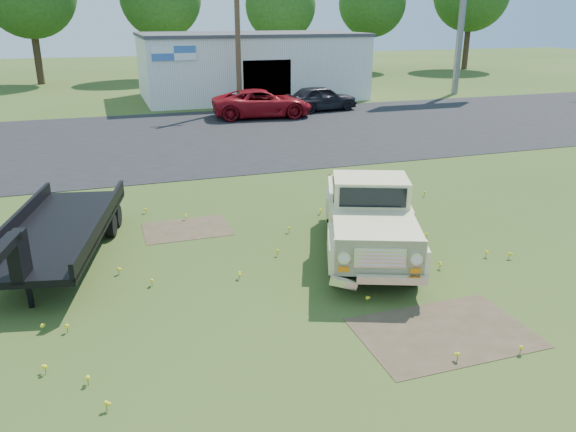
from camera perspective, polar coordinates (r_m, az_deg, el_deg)
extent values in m
plane|color=#304917|center=(12.15, 1.76, -5.91)|extent=(140.00, 140.00, 0.00)
cube|color=black|center=(26.08, -9.79, 7.87)|extent=(90.00, 14.00, 0.02)
cube|color=#453825|center=(10.43, 15.58, -11.35)|extent=(3.00, 2.00, 0.01)
cube|color=#453825|center=(14.84, -10.24, -1.32)|extent=(2.20, 1.60, 0.01)
cube|color=silver|center=(38.67, -3.86, 14.91)|extent=(14.00, 8.00, 4.00)
cube|color=#3F3F44|center=(38.55, -3.94, 17.95)|extent=(14.20, 8.20, 0.20)
cube|color=black|center=(34.92, -2.13, 13.76)|extent=(3.00, 0.10, 2.20)
cube|color=white|center=(33.55, -11.52, 15.89)|extent=(2.50, 0.08, 0.80)
cylinder|color=slate|center=(41.75, 17.08, 17.25)|extent=(0.44, 0.44, 8.00)
cylinder|color=#482F21|center=(33.20, -5.15, 18.41)|extent=(0.30, 0.30, 9.00)
cylinder|color=#3A2A1A|center=(50.04, -24.07, 14.40)|extent=(0.56, 0.56, 3.96)
cylinder|color=#3A2A1A|center=(51.20, -12.41, 15.59)|extent=(0.56, 0.56, 3.78)
cylinder|color=#3A2A1A|center=(51.86, -0.74, 15.87)|extent=(0.56, 0.56, 3.42)
sphere|color=#1F4914|center=(51.74, -0.76, 20.62)|extent=(6.08, 6.08, 6.08)
cylinder|color=#3A2A1A|center=(57.95, 8.31, 16.18)|extent=(0.56, 0.56, 3.60)
sphere|color=#1F4914|center=(57.85, 8.55, 20.65)|extent=(6.40, 6.40, 6.40)
cylinder|color=#3A2A1A|center=(61.80, 17.64, 15.96)|extent=(0.56, 0.56, 4.14)
imported|color=maroon|center=(30.81, -2.64, 11.34)|extent=(5.56, 2.96, 1.49)
imported|color=black|center=(33.01, 3.37, 11.85)|extent=(4.42, 2.30, 1.44)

